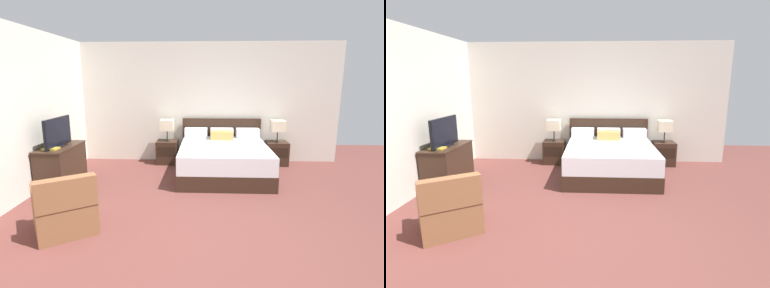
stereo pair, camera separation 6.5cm
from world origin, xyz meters
The scene contains 12 objects.
ground_plane centered at (0.00, 0.00, 0.00)m, with size 11.34×11.34×0.00m, color brown.
wall_back centered at (0.00, 3.81, 1.34)m, with size 6.42×0.06×2.68m, color silver.
wall_left centered at (-2.64, 1.59, 1.34)m, with size 0.06×5.58×2.68m, color silver.
bed centered at (0.58, 2.75, 0.33)m, with size 1.77×2.08×1.00m.
nightstand_left centered at (-0.64, 3.50, 0.26)m, with size 0.47×0.44×0.52m.
nightstand_right centered at (1.80, 3.50, 0.26)m, with size 0.47×0.44×0.52m.
table_lamp_left centered at (-0.64, 3.50, 0.87)m, with size 0.29×0.29×0.48m.
table_lamp_right centered at (1.80, 3.50, 0.87)m, with size 0.29×0.29×0.48m.
dresser centered at (-2.34, 1.96, 0.37)m, with size 0.49×1.07×0.72m.
tv centered at (-2.34, 1.92, 0.96)m, with size 0.18×0.89×0.51m.
book_red_cover centered at (-2.36, 1.67, 0.73)m, with size 0.24×0.19×0.03m, color gold.
armchair_by_window centered at (-1.50, 0.29, 0.28)m, with size 0.95×0.95×0.76m.
Camera 1 is at (0.22, -3.06, 1.85)m, focal length 28.00 mm.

